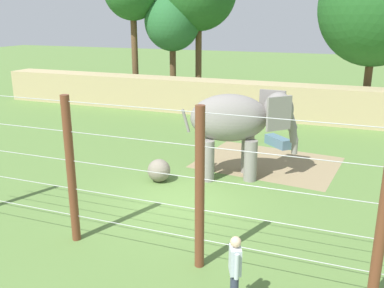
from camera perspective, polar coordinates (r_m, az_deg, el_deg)
The scene contains 10 objects.
ground_plane at distance 14.07m, azimuth -1.45°, elevation -7.63°, with size 120.00×120.00×0.00m, color #5B7F3D.
dirt_patch at distance 17.92m, azimuth 10.05°, elevation -2.43°, with size 5.46×4.15×0.01m, color #937F5B.
embankment_wall at distance 25.64m, azimuth 9.64°, elevation 5.73°, with size 36.00×1.80×2.03m, color tan.
elephant at distance 15.63m, azimuth 6.17°, elevation 2.97°, with size 4.07×2.62×3.19m.
enrichment_ball at distance 15.60m, azimuth -4.42°, elevation -3.53°, with size 0.83×0.83×0.83m, color gray.
cable_fence at distance 10.56m, azimuth -8.23°, elevation -4.67°, with size 12.41×0.23×3.95m.
zookeeper at distance 8.95m, azimuth 5.73°, elevation -16.39°, with size 0.37×0.56×1.67m.
feed_trough at distance 20.17m, azimuth 11.35°, elevation 0.32°, with size 1.36×1.32×0.44m.
tree_left_of_centre at distance 30.84m, azimuth -2.64°, elevation 15.92°, with size 3.86×3.86×7.44m.
tree_behind_wall at distance 26.89m, azimuth 23.35°, elevation 16.48°, with size 6.30×6.30×9.62m.
Camera 1 is at (4.94, -11.83, 5.81)m, focal length 40.03 mm.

